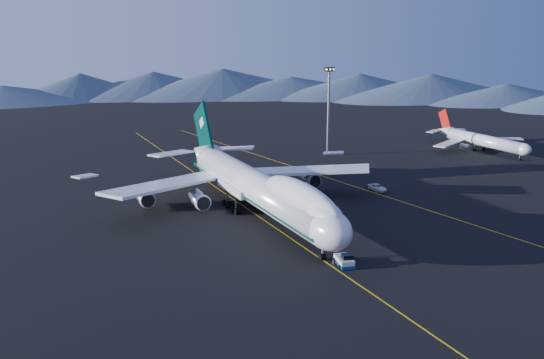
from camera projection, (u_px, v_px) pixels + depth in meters
name	position (u px, v px, depth m)	size (l,w,h in m)	color
ground	(257.00, 215.00, 119.56)	(500.00, 500.00, 0.00)	black
taxiway_line_main	(257.00, 215.00, 119.56)	(0.25, 220.00, 0.01)	gold
taxiway_line_side	(358.00, 188.00, 140.51)	(0.25, 200.00, 0.01)	gold
boeing_747	(256.00, 187.00, 118.21)	(59.62, 72.43, 19.37)	silver
pushback_tug	(344.00, 261.00, 93.90)	(3.29, 4.80, 1.92)	silver
second_jet	(481.00, 140.00, 182.99)	(34.31, 38.77, 11.03)	silver
service_van	(377.00, 187.00, 137.83)	(2.46, 5.33, 1.48)	silver
floodlight_mast	(328.00, 111.00, 175.42)	(3.13, 2.35, 25.37)	black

